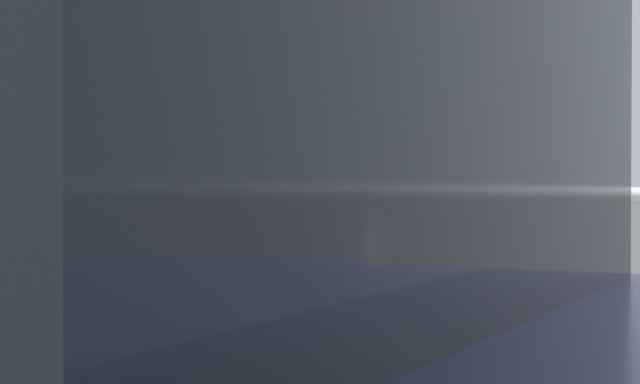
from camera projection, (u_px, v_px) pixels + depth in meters
The scene contains 2 objects.
parking_meter at pixel (397, 200), 3.18m from camera, with size 0.18×0.19×1.52m.
pedestrian_at_meter at pixel (248, 253), 3.60m from camera, with size 0.70×0.46×1.66m.
Camera 1 is at (0.72, -2.53, 1.33)m, focal length 71.32 mm.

